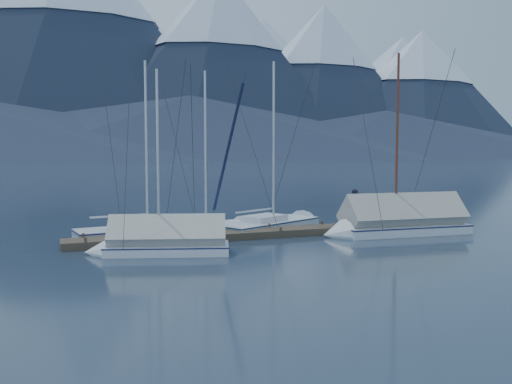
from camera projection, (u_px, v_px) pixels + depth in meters
ground at (272, 243)px, 24.54m from camera, size 1000.00×1000.00×0.00m
mountain_range at (63, 70)px, 365.58m from camera, size 877.00×584.00×150.50m
dock at (256, 235)px, 26.39m from camera, size 18.00×1.50×0.54m
mooring_posts at (246, 230)px, 26.19m from camera, size 15.12×1.52×0.35m
sailboat_open_left at (157, 232)px, 27.05m from camera, size 7.32×3.21×9.41m
sailboat_open_mid at (213, 230)px, 27.71m from camera, size 7.02×4.12×8.96m
sailboat_open_right at (279, 224)px, 29.60m from camera, size 7.55×5.15×9.79m
sailboat_covered_near at (393, 224)px, 27.20m from camera, size 7.85×3.32×10.00m
sailboat_covered_far at (156, 244)px, 22.01m from camera, size 6.09×3.40×8.19m
person at (355, 206)px, 28.79m from camera, size 0.47×0.69×1.82m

